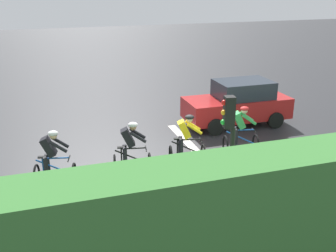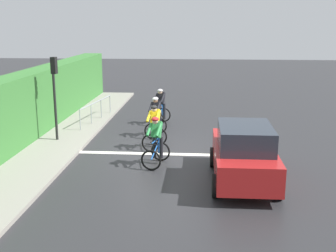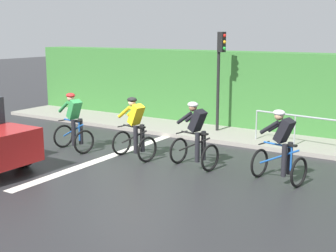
# 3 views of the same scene
# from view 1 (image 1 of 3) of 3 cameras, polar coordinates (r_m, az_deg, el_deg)

# --- Properties ---
(ground_plane) EXTENTS (80.00, 80.00, 0.00)m
(ground_plane) POSITION_cam_1_polar(r_m,az_deg,el_deg) (12.72, 2.73, -5.36)
(ground_plane) COLOR #28282B
(hedge_wall) EXTENTS (1.10, 20.39, 2.67)m
(hedge_wall) POSITION_cam_1_polar(r_m,az_deg,el_deg) (7.08, 2.91, -15.53)
(hedge_wall) COLOR #387533
(hedge_wall) RESTS_ON ground
(road_marking_stop_line) EXTENTS (7.00, 0.30, 0.01)m
(road_marking_stop_line) POSITION_cam_1_polar(r_m,az_deg,el_deg) (12.94, 5.37, -4.96)
(road_marking_stop_line) COLOR silver
(road_marking_stop_line) RESTS_ON ground
(cyclist_lead) EXTENTS (0.90, 1.20, 1.66)m
(cyclist_lead) POSITION_cam_1_polar(r_m,az_deg,el_deg) (11.48, -16.04, -4.71)
(cyclist_lead) COLOR black
(cyclist_lead) RESTS_ON ground
(cyclist_second) EXTENTS (0.87, 1.19, 1.66)m
(cyclist_second) POSITION_cam_1_polar(r_m,az_deg,el_deg) (11.70, -5.33, -3.49)
(cyclist_second) COLOR black
(cyclist_second) RESTS_ON ground
(cyclist_mid) EXTENTS (0.88, 1.19, 1.66)m
(cyclist_mid) POSITION_cam_1_polar(r_m,az_deg,el_deg) (12.28, 2.58, -2.25)
(cyclist_mid) COLOR black
(cyclist_mid) RESTS_ON ground
(cyclist_fourth) EXTENTS (0.89, 1.20, 1.66)m
(cyclist_fourth) POSITION_cam_1_polar(r_m,az_deg,el_deg) (13.26, 10.19, -0.85)
(cyclist_fourth) COLOR black
(cyclist_fourth) RESTS_ON ground
(car_red) EXTENTS (1.89, 4.10, 1.76)m
(car_red) POSITION_cam_1_polar(r_m,az_deg,el_deg) (16.10, 9.89, 3.20)
(car_red) COLOR #B21E1E
(car_red) RESTS_ON ground
(traffic_light_near_crossing) EXTENTS (0.23, 0.31, 3.34)m
(traffic_light_near_crossing) POSITION_cam_1_polar(r_m,az_deg,el_deg) (8.21, 8.62, -3.34)
(traffic_light_near_crossing) COLOR black
(traffic_light_near_crossing) RESTS_ON ground
(pedestrian_railing_kerbside) EXTENTS (0.57, 3.75, 1.03)m
(pedestrian_railing_kerbside) POSITION_cam_1_polar(r_m,az_deg,el_deg) (8.80, -14.87, -12.65)
(pedestrian_railing_kerbside) COLOR #999EA3
(pedestrian_railing_kerbside) RESTS_ON ground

